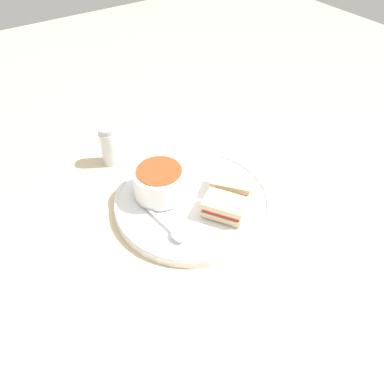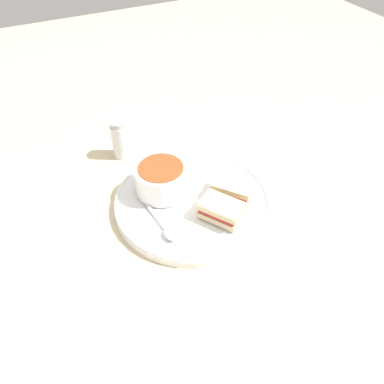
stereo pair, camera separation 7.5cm
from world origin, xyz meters
name	(u,v)px [view 2 (the right image)]	position (x,y,z in m)	size (l,w,h in m)	color
ground_plane	(192,205)	(0.00, 0.00, 0.00)	(2.40, 2.40, 0.00)	beige
plate	(192,201)	(0.00, 0.00, 0.01)	(0.32, 0.32, 0.02)	white
soup_bowl	(161,179)	(-0.05, -0.04, 0.05)	(0.11, 0.11, 0.06)	white
spoon	(168,231)	(0.06, -0.08, 0.02)	(0.12, 0.03, 0.01)	silver
sandwich_half_near	(221,210)	(0.07, 0.03, 0.04)	(0.10, 0.09, 0.03)	beige
sandwich_half_far	(233,189)	(0.03, 0.08, 0.04)	(0.09, 0.09, 0.03)	beige
salt_shaker	(120,139)	(-0.22, -0.08, 0.05)	(0.04, 0.04, 0.09)	silver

